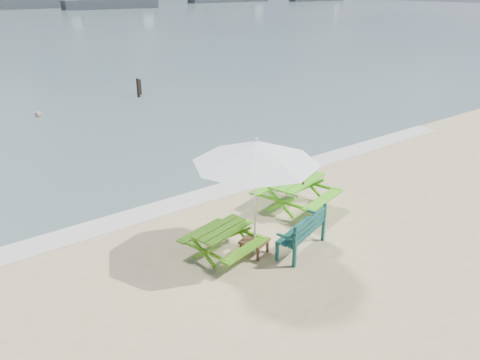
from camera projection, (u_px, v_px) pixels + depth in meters
foam_strip at (218, 191)px, 13.98m from camera, size 22.00×0.90×0.01m
picnic_table_left at (223, 242)px, 10.59m from camera, size 1.73×1.85×0.68m
picnic_table_right at (297, 194)px, 12.81m from camera, size 2.21×2.34×0.84m
park_bench at (301, 239)px, 10.80m from camera, size 1.60×0.94×0.93m
side_table at (255, 246)px, 10.70m from camera, size 0.71×0.71×0.36m
patio_umbrella at (256, 152)px, 9.81m from camera, size 3.53×3.53×2.72m
beer_bottle at (303, 181)px, 12.34m from camera, size 0.06×0.06×0.24m
swimmer at (40, 127)px, 22.03m from camera, size 0.61×0.45×1.55m
mooring_pilings at (139, 89)px, 25.66m from camera, size 0.56×0.76×1.22m
cargo_ships at (145, 1)px, 132.45m from camera, size 150.24×30.91×4.40m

